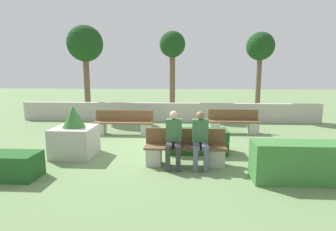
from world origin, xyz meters
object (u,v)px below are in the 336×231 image
at_px(bench_left_side, 234,124).
at_px(tree_center_left, 172,49).
at_px(bench_right_side, 123,125).
at_px(person_seated_man, 200,137).
at_px(tree_center_right, 260,49).
at_px(planter_corner_left, 75,137).
at_px(bench_front, 185,151).
at_px(tree_leftmost, 85,46).
at_px(person_seated_woman, 174,136).

xyz_separation_m(bench_left_side, tree_center_left, (-2.50, 3.94, 3.14)).
xyz_separation_m(bench_right_side, person_seated_man, (2.62, -3.26, 0.39)).
xyz_separation_m(bench_right_side, tree_center_right, (5.94, 4.13, 3.06)).
bearing_deg(tree_center_left, bench_right_side, -109.93).
relative_size(bench_left_side, planter_corner_left, 1.37).
relative_size(bench_right_side, tree_center_right, 0.51).
distance_m(bench_front, person_seated_man, 0.55).
xyz_separation_m(bench_front, tree_center_left, (-0.66, 7.53, 3.14)).
xyz_separation_m(tree_leftmost, tree_center_right, (8.59, 0.55, -0.17)).
bearing_deg(bench_front, person_seated_man, -21.97).
bearing_deg(tree_center_right, person_seated_man, -114.17).
bearing_deg(planter_corner_left, person_seated_woman, -14.00).
bearing_deg(tree_center_right, tree_leftmost, -176.37).
bearing_deg(tree_center_right, bench_right_side, -145.16).
xyz_separation_m(person_seated_woman, tree_leftmost, (-4.64, 6.85, 2.84)).
height_order(tree_center_left, tree_center_right, tree_center_left).
height_order(bench_front, bench_left_side, same).
height_order(bench_left_side, tree_leftmost, tree_leftmost).
distance_m(bench_left_side, tree_center_left, 5.63).
xyz_separation_m(bench_front, person_seated_man, (0.36, -0.14, 0.39)).
xyz_separation_m(bench_left_side, tree_center_right, (1.84, 3.67, 3.07)).
bearing_deg(person_seated_woman, planter_corner_left, 166.00).
distance_m(bench_right_side, person_seated_man, 4.20).
distance_m(bench_left_side, person_seated_man, 4.03).
xyz_separation_m(bench_right_side, tree_leftmost, (-2.65, 3.59, 3.23)).
distance_m(person_seated_woman, planter_corner_left, 2.82).
distance_m(planter_corner_left, tree_leftmost, 7.15).
relative_size(person_seated_woman, tree_leftmost, 0.30).
distance_m(person_seated_man, tree_center_right, 8.54).
height_order(person_seated_man, planter_corner_left, planter_corner_left).
distance_m(bench_left_side, planter_corner_left, 5.72).
bearing_deg(bench_left_side, tree_leftmost, 162.46).
bearing_deg(tree_center_right, bench_left_side, -116.70).
bearing_deg(person_seated_woman, tree_leftmost, 124.11).
bearing_deg(person_seated_woman, tree_center_left, 92.88).
height_order(person_seated_woman, tree_center_left, tree_center_left).
bearing_deg(tree_leftmost, bench_front, -53.76).
height_order(person_seated_woman, planter_corner_left, planter_corner_left).
xyz_separation_m(person_seated_man, person_seated_woman, (-0.63, 0.00, 0.00)).
xyz_separation_m(person_seated_woman, planter_corner_left, (-2.72, 0.68, -0.21)).
distance_m(bench_front, bench_left_side, 4.03).
xyz_separation_m(planter_corner_left, tree_center_left, (2.34, 7.00, 2.96)).
height_order(bench_left_side, tree_center_left, tree_center_left).
distance_m(bench_right_side, tree_leftmost, 5.51).
height_order(planter_corner_left, tree_center_left, tree_center_left).
relative_size(bench_front, bench_right_side, 0.92).
bearing_deg(bench_right_side, bench_front, -52.90).
distance_m(bench_front, tree_center_right, 8.69).
height_order(person_seated_man, tree_center_right, tree_center_right).
bearing_deg(person_seated_man, bench_front, 158.03).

